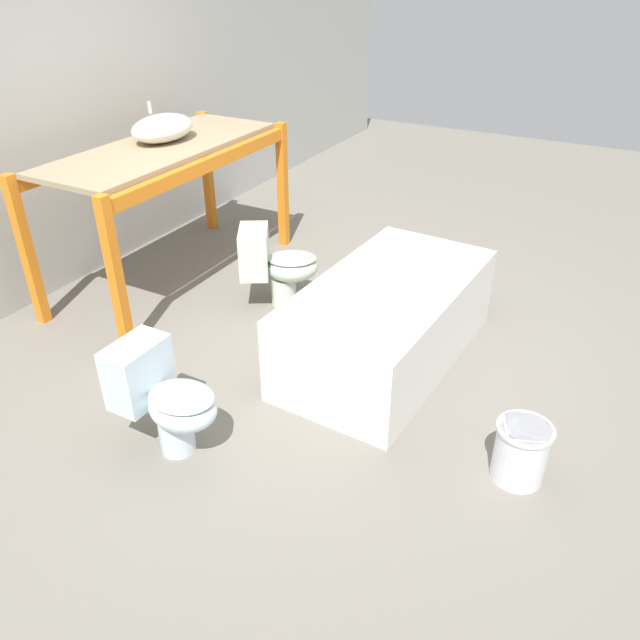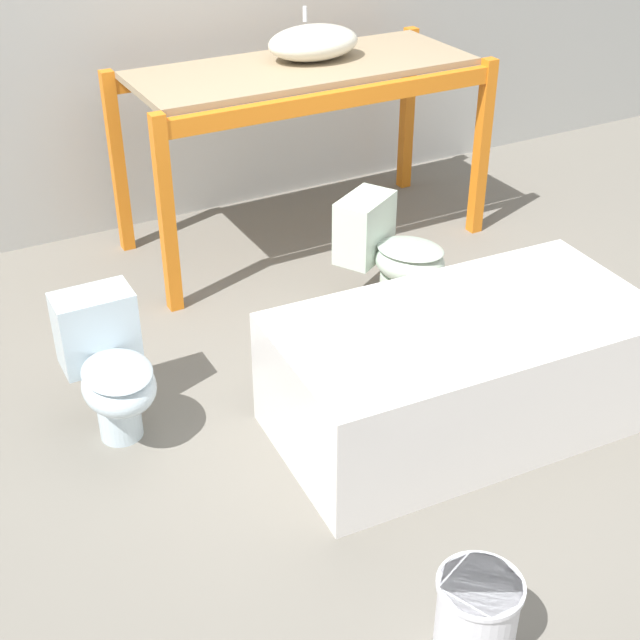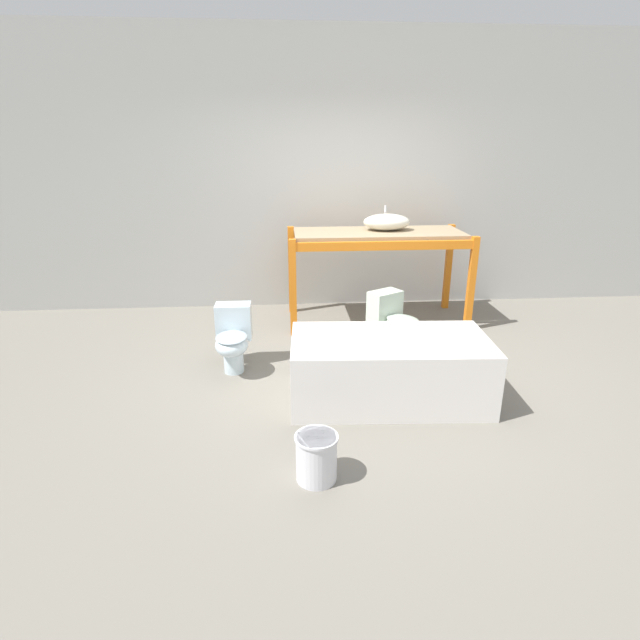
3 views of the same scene
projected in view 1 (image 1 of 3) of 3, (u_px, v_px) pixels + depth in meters
ground_plane at (298, 348)px, 4.04m from camera, size 12.00×12.00×0.00m
warehouse_wall_rear at (23, 60)px, 4.06m from camera, size 10.80×0.08×3.20m
shelving_rack at (164, 166)px, 4.45m from camera, size 1.99×0.85×1.04m
sink_basin at (163, 128)px, 4.42m from camera, size 0.52×0.35×0.26m
bathtub_main at (388, 315)px, 3.81m from camera, size 1.60×0.88×0.53m
toilet_near at (164, 396)px, 3.09m from camera, size 0.32×0.54×0.58m
toilet_far at (276, 264)px, 4.38m from camera, size 0.54×0.62×0.58m
bucket_white at (521, 451)px, 2.98m from camera, size 0.27×0.27×0.31m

